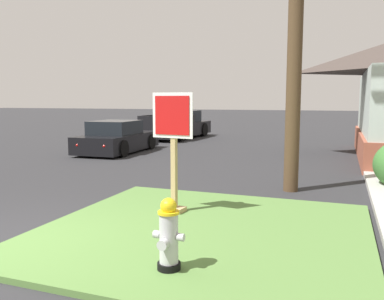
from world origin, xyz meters
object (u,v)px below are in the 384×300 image
object	(u,v)px
parked_sedan_black	(117,139)
pickup_truck_black	(177,127)
manhole_cover	(125,207)
stop_sign	(173,154)
fire_hydrant	(169,236)

from	to	relation	value
parked_sedan_black	pickup_truck_black	distance (m)	6.39
parked_sedan_black	pickup_truck_black	size ratio (longest dim) A/B	0.79
manhole_cover	parked_sedan_black	bearing A→B (deg)	121.72
stop_sign	parked_sedan_black	bearing A→B (deg)	126.84
fire_hydrant	parked_sedan_black	bearing A→B (deg)	123.66
parked_sedan_black	pickup_truck_black	bearing A→B (deg)	90.73
fire_hydrant	stop_sign	bearing A→B (deg)	111.56
fire_hydrant	pickup_truck_black	distance (m)	17.32
stop_sign	manhole_cover	world-z (taller)	stop_sign
fire_hydrant	stop_sign	xyz separation A→B (m)	(-0.90, 2.27, 0.64)
pickup_truck_black	fire_hydrant	bearing A→B (deg)	-67.91
parked_sedan_black	pickup_truck_black	world-z (taller)	pickup_truck_black
stop_sign	manhole_cover	size ratio (longest dim) A/B	2.99
stop_sign	parked_sedan_black	size ratio (longest dim) A/B	0.51
fire_hydrant	parked_sedan_black	distance (m)	11.60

